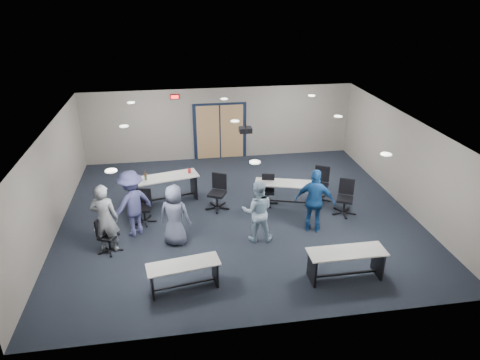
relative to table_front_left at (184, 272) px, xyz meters
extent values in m
plane|color=black|center=(1.66, 3.11, -0.44)|extent=(10.00, 10.00, 0.00)
cube|color=gray|center=(1.66, 7.61, 0.91)|extent=(10.00, 0.04, 2.70)
cube|color=gray|center=(1.66, -1.39, 0.91)|extent=(10.00, 0.04, 2.70)
cube|color=gray|center=(-3.34, 3.11, 0.91)|extent=(0.04, 9.00, 2.70)
cube|color=gray|center=(6.66, 3.11, 0.91)|extent=(0.04, 9.00, 2.70)
cube|color=silver|center=(1.66, 3.11, 2.26)|extent=(10.00, 9.00, 0.04)
cube|color=black|center=(1.66, 7.58, 0.61)|extent=(2.00, 0.06, 2.20)
cube|color=#9F7C49|center=(1.21, 7.56, 0.61)|extent=(0.85, 0.04, 2.05)
cube|color=#9F7C49|center=(2.11, 7.56, 0.61)|extent=(0.85, 0.04, 2.05)
cube|color=black|center=(0.06, 7.56, 2.01)|extent=(0.32, 0.05, 0.18)
cube|color=#FF0C0C|center=(0.06, 7.53, 2.01)|extent=(0.26, 0.02, 0.12)
cylinder|color=black|center=(1.96, 3.61, 2.14)|extent=(0.04, 0.04, 0.24)
cube|color=black|center=(1.96, 3.61, 1.96)|extent=(0.35, 0.30, 0.14)
cylinder|color=black|center=(1.96, 3.46, 1.96)|extent=(0.08, 0.03, 0.08)
cube|color=beige|center=(0.00, 0.00, 0.19)|extent=(1.64, 0.76, 0.03)
cube|color=black|center=(-0.69, -0.11, -0.13)|extent=(0.12, 0.48, 0.62)
cube|color=black|center=(0.69, 0.11, -0.13)|extent=(0.12, 0.48, 0.62)
cube|color=black|center=(0.00, 0.00, -0.35)|extent=(1.40, 0.26, 0.04)
cube|color=beige|center=(3.63, -0.19, 0.26)|extent=(1.77, 0.59, 0.03)
cube|color=black|center=(2.85, -0.20, -0.09)|extent=(0.05, 0.54, 0.69)
cube|color=black|center=(4.42, -0.19, -0.09)|extent=(0.05, 0.54, 0.69)
cube|color=black|center=(3.63, -0.19, -0.34)|extent=(1.57, 0.05, 0.04)
cube|color=beige|center=(-0.41, 4.26, 0.36)|extent=(2.12, 1.12, 0.03)
cube|color=black|center=(-1.28, 4.05, -0.05)|extent=(0.20, 0.61, 0.79)
cube|color=black|center=(0.47, 4.47, -0.05)|extent=(0.20, 0.61, 0.79)
cube|color=black|center=(-0.41, 4.26, -0.33)|extent=(1.76, 0.47, 0.04)
cylinder|color=red|center=(0.36, 4.44, 0.45)|extent=(0.09, 0.09, 0.13)
cube|color=beige|center=(3.14, 3.52, 0.26)|extent=(1.86, 1.06, 0.03)
cube|color=black|center=(2.39, 3.73, -0.10)|extent=(0.20, 0.53, 0.69)
cube|color=black|center=(3.90, 3.30, -0.10)|extent=(0.20, 0.53, 0.69)
cube|color=black|center=(3.14, 3.52, -0.34)|extent=(1.52, 0.48, 0.04)
imported|color=gray|center=(-1.83, 1.78, 0.48)|extent=(0.73, 0.54, 1.83)
imported|color=slate|center=(-0.14, 1.86, 0.38)|extent=(0.93, 0.76, 1.64)
imported|color=#A6C6DC|center=(1.97, 1.71, 0.40)|extent=(0.90, 0.75, 1.68)
imported|color=#194A8B|center=(3.56, 1.91, 0.46)|extent=(1.13, 0.84, 1.79)
imported|color=#414375|center=(-1.23, 2.48, 0.48)|extent=(1.35, 1.26, 1.83)
camera|label=1|loc=(0.04, -7.70, 5.74)|focal=32.00mm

